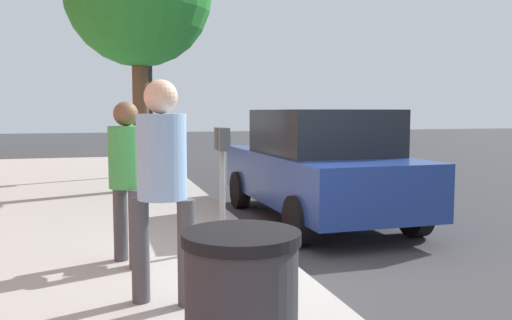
{
  "coord_description": "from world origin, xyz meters",
  "views": [
    {
      "loc": [
        -5.34,
        1.89,
        1.75
      ],
      "look_at": [
        0.57,
        0.21,
        1.18
      ],
      "focal_mm": 37.43,
      "sensor_mm": 36.0,
      "label": 1
    }
  ],
  "objects_px": {
    "pedestrian_bystander": "(162,172)",
    "parked_sedan_near": "(318,165)",
    "parking_meter": "(222,162)",
    "traffic_signal": "(154,78)",
    "pedestrian_at_meter": "(127,170)"
  },
  "relations": [
    {
      "from": "parking_meter",
      "to": "parked_sedan_near",
      "type": "height_order",
      "value": "parked_sedan_near"
    },
    {
      "from": "pedestrian_bystander",
      "to": "parked_sedan_near",
      "type": "xyz_separation_m",
      "value": [
        3.44,
        -2.8,
        -0.36
      ]
    },
    {
      "from": "pedestrian_bystander",
      "to": "traffic_signal",
      "type": "distance_m",
      "value": 9.33
    },
    {
      "from": "parking_meter",
      "to": "pedestrian_at_meter",
      "type": "xyz_separation_m",
      "value": [
        -0.33,
        1.08,
        -0.03
      ]
    },
    {
      "from": "pedestrian_bystander",
      "to": "traffic_signal",
      "type": "bearing_deg",
      "value": 22.12
    },
    {
      "from": "parked_sedan_near",
      "to": "traffic_signal",
      "type": "relative_size",
      "value": 1.23
    },
    {
      "from": "parking_meter",
      "to": "parked_sedan_near",
      "type": "distance_m",
      "value": 2.7
    },
    {
      "from": "traffic_signal",
      "to": "pedestrian_at_meter",
      "type": "bearing_deg",
      "value": 172.71
    },
    {
      "from": "parking_meter",
      "to": "pedestrian_bystander",
      "type": "xyz_separation_m",
      "value": [
        -1.59,
        0.85,
        0.09
      ]
    },
    {
      "from": "parking_meter",
      "to": "parked_sedan_near",
      "type": "bearing_deg",
      "value": -46.53
    },
    {
      "from": "pedestrian_at_meter",
      "to": "parked_sedan_near",
      "type": "height_order",
      "value": "pedestrian_at_meter"
    },
    {
      "from": "parking_meter",
      "to": "pedestrian_bystander",
      "type": "bearing_deg",
      "value": 151.92
    },
    {
      "from": "pedestrian_bystander",
      "to": "parked_sedan_near",
      "type": "height_order",
      "value": "pedestrian_bystander"
    },
    {
      "from": "pedestrian_bystander",
      "to": "parked_sedan_near",
      "type": "relative_size",
      "value": 0.42
    },
    {
      "from": "pedestrian_bystander",
      "to": "traffic_signal",
      "type": "xyz_separation_m",
      "value": [
        9.2,
        -0.79,
        1.32
      ]
    }
  ]
}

